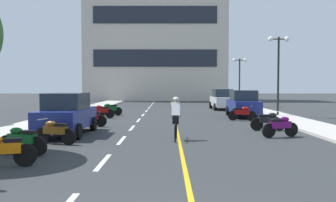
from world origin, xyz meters
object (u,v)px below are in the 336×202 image
at_px(motorcycle_7, 242,113).
at_px(motorcycle_1, 1,150).
at_px(parked_car_far, 222,99).
at_px(motorcycle_5, 268,121).
at_px(parked_car_near, 66,114).
at_px(motorcycle_6, 90,118).
at_px(motorcycle_9, 109,109).
at_px(motorcycle_2, 21,140).
at_px(street_lamp_mid, 278,58).
at_px(motorcycle_4, 280,126).
at_px(cyclist_rider, 175,117).
at_px(street_lamp_far, 239,71).
at_px(parked_car_mid, 243,103).
at_px(motorcycle_3, 55,131).
at_px(motorcycle_8, 101,111).

bearing_deg(motorcycle_7, motorcycle_1, -125.44).
bearing_deg(motorcycle_7, parked_car_far, 88.13).
bearing_deg(motorcycle_5, parked_car_near, -171.56).
relative_size(motorcycle_6, motorcycle_9, 1.02).
height_order(motorcycle_2, motorcycle_9, same).
distance_m(street_lamp_mid, motorcycle_7, 5.42).
bearing_deg(parked_car_far, motorcycle_4, -90.66).
bearing_deg(cyclist_rider, motorcycle_4, 8.81).
bearing_deg(street_lamp_far, parked_car_near, -119.74).
relative_size(parked_car_near, parked_car_mid, 0.99).
bearing_deg(motorcycle_5, motorcycle_2, -147.30).
height_order(motorcycle_5, motorcycle_9, same).
bearing_deg(motorcycle_9, motorcycle_4, -50.26).
height_order(parked_car_mid, motorcycle_2, parked_car_mid).
height_order(motorcycle_5, cyclist_rider, cyclist_rider).
distance_m(motorcycle_5, motorcycle_7, 4.74).
bearing_deg(street_lamp_mid, motorcycle_4, -106.54).
bearing_deg(motorcycle_9, parked_car_far, 35.89).
distance_m(motorcycle_4, cyclist_rider, 4.42).
bearing_deg(motorcycle_3, parked_car_mid, 50.79).
relative_size(parked_car_far, motorcycle_1, 2.57).
bearing_deg(parked_car_near, street_lamp_mid, 36.59).
bearing_deg(motorcycle_4, motorcycle_3, -168.81).
bearing_deg(motorcycle_6, motorcycle_9, 90.79).
height_order(street_lamp_mid, parked_car_mid, street_lamp_mid).
height_order(street_lamp_mid, parked_car_near, street_lamp_mid).
height_order(parked_car_near, motorcycle_2, parked_car_near).
height_order(motorcycle_1, motorcycle_4, same).
xyz_separation_m(motorcycle_1, motorcycle_5, (9.08, 7.68, 0.00)).
bearing_deg(motorcycle_8, parked_car_mid, 6.44).
xyz_separation_m(motorcycle_8, cyclist_rider, (4.66, -9.21, 0.41)).
xyz_separation_m(motorcycle_2, motorcycle_6, (0.47, 7.61, 0.00)).
bearing_deg(motorcycle_6, motorcycle_5, -10.68).
relative_size(motorcycle_1, motorcycle_8, 0.97).
height_order(street_lamp_far, motorcycle_1, street_lamp_far).
xyz_separation_m(motorcycle_5, motorcycle_9, (-8.90, 8.38, 0.00)).
bearing_deg(parked_car_mid, motorcycle_6, -147.86).
bearing_deg(street_lamp_mid, parked_car_far, 110.03).
bearing_deg(cyclist_rider, motorcycle_3, -166.50).
bearing_deg(street_lamp_far, parked_car_mid, -100.09).
relative_size(motorcycle_4, motorcycle_5, 0.97).
xyz_separation_m(street_lamp_far, motorcycle_1, (-11.49, -26.62, -3.15)).
height_order(parked_car_mid, cyclist_rider, parked_car_mid).
height_order(motorcycle_4, cyclist_rider, cyclist_rider).
height_order(parked_car_near, motorcycle_9, parked_car_near).
bearing_deg(motorcycle_1, motorcycle_2, 96.37).
distance_m(street_lamp_far, motorcycle_9, 15.80).
distance_m(street_lamp_mid, cyclist_rider, 13.02).
xyz_separation_m(parked_car_near, motorcycle_8, (0.06, 7.71, -0.44)).
relative_size(parked_car_far, motorcycle_6, 2.50).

